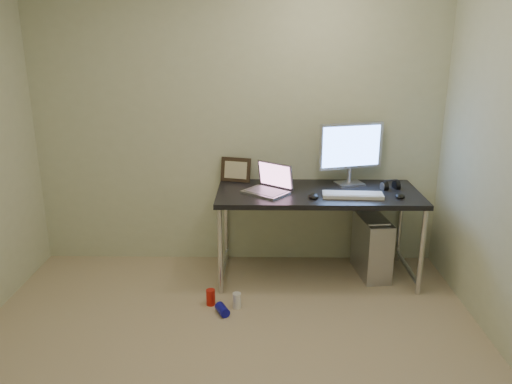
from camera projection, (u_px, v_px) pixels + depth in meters
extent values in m
plane|color=tan|center=(225.00, 381.00, 2.94)|extent=(3.50, 3.50, 0.00)
cube|color=beige|center=(237.00, 123.00, 4.25)|extent=(3.50, 0.02, 2.50)
cube|color=black|center=(318.00, 194.00, 4.05)|extent=(1.64, 0.72, 0.04)
cylinder|color=silver|center=(220.00, 252.00, 3.87)|extent=(0.04, 0.04, 0.71)
cylinder|color=silver|center=(226.00, 223.00, 4.47)|extent=(0.04, 0.04, 0.71)
cylinder|color=silver|center=(422.00, 253.00, 3.85)|extent=(0.04, 0.04, 0.71)
cylinder|color=silver|center=(400.00, 223.00, 4.45)|extent=(0.04, 0.04, 0.71)
cylinder|color=silver|center=(224.00, 266.00, 4.25)|extent=(0.04, 0.64, 0.04)
cylinder|color=silver|center=(407.00, 267.00, 4.23)|extent=(0.04, 0.64, 0.04)
cube|color=#AEAEB3|center=(372.00, 246.00, 4.22)|extent=(0.27, 0.51, 0.50)
cylinder|color=silver|center=(379.00, 225.00, 3.95)|extent=(0.18, 0.04, 0.02)
cylinder|color=silver|center=(369.00, 208.00, 4.34)|extent=(0.18, 0.04, 0.02)
cylinder|color=black|center=(361.00, 219.00, 4.44)|extent=(0.01, 0.16, 0.69)
cylinder|color=black|center=(371.00, 222.00, 4.42)|extent=(0.02, 0.11, 0.71)
cylinder|color=red|center=(211.00, 297.00, 3.77)|extent=(0.08, 0.08, 0.12)
cylinder|color=white|center=(237.00, 300.00, 3.73)|extent=(0.08, 0.08, 0.12)
cylinder|color=#100F9E|center=(222.00, 310.00, 3.65)|extent=(0.12, 0.15, 0.07)
cube|color=silver|center=(265.00, 192.00, 3.99)|extent=(0.41, 0.39, 0.02)
cube|color=gray|center=(265.00, 191.00, 3.98)|extent=(0.35, 0.33, 0.00)
cube|color=gray|center=(275.00, 175.00, 4.05)|extent=(0.29, 0.24, 0.21)
cube|color=#81506C|center=(275.00, 175.00, 4.04)|extent=(0.26, 0.21, 0.18)
cube|color=silver|center=(349.00, 183.00, 4.23)|extent=(0.26, 0.22, 0.02)
cylinder|color=silver|center=(349.00, 175.00, 4.23)|extent=(0.04, 0.04, 0.12)
cube|color=silver|center=(351.00, 146.00, 4.15)|extent=(0.55, 0.19, 0.39)
cube|color=#5D90FF|center=(352.00, 146.00, 4.13)|extent=(0.49, 0.15, 0.34)
cube|color=white|center=(353.00, 195.00, 3.90)|extent=(0.48, 0.18, 0.03)
ellipsoid|color=black|center=(400.00, 195.00, 3.89)|extent=(0.10, 0.13, 0.04)
ellipsoid|color=black|center=(314.00, 195.00, 3.88)|extent=(0.09, 0.13, 0.04)
cylinder|color=black|center=(384.00, 186.00, 4.10)|extent=(0.06, 0.10, 0.09)
cylinder|color=black|center=(397.00, 186.00, 4.10)|extent=(0.06, 0.10, 0.09)
cube|color=black|center=(391.00, 180.00, 4.09)|extent=(0.12, 0.04, 0.01)
cube|color=black|center=(236.00, 170.00, 4.30)|extent=(0.27, 0.14, 0.21)
cylinder|color=silver|center=(268.00, 177.00, 4.30)|extent=(0.01, 0.01, 0.09)
cylinder|color=white|center=(268.00, 171.00, 4.28)|extent=(0.04, 0.04, 0.04)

